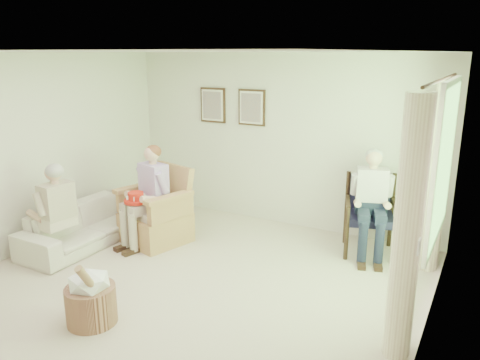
{
  "coord_description": "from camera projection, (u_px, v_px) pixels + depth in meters",
  "views": [
    {
      "loc": [
        2.87,
        -3.66,
        2.59
      ],
      "look_at": [
        0.14,
        1.28,
        1.05
      ],
      "focal_mm": 35.0,
      "sensor_mm": 36.0,
      "label": 1
    }
  ],
  "objects": [
    {
      "name": "person_wicker",
      "position": [
        149.0,
        189.0,
        6.36
      ],
      "size": [
        0.4,
        0.63,
        1.36
      ],
      "rotation": [
        0.0,
        0.0,
        -0.26
      ],
      "color": "#BFAF99",
      "rests_on": "ground"
    },
    {
      "name": "window",
      "position": [
        444.0,
        159.0,
        4.56
      ],
      "size": [
        0.13,
        2.5,
        1.63
      ],
      "color": "#2D6B23",
      "rests_on": "right_wall"
    },
    {
      "name": "ceiling",
      "position": [
        162.0,
        52.0,
        4.43
      ],
      "size": [
        5.0,
        5.5,
        0.02
      ],
      "primitive_type": "cube",
      "color": "white",
      "rests_on": "back_wall"
    },
    {
      "name": "curtain_left",
      "position": [
        408.0,
        231.0,
        3.91
      ],
      "size": [
        0.34,
        0.34,
        2.3
      ],
      "primitive_type": "cylinder",
      "color": "#F4EBBF",
      "rests_on": "ground"
    },
    {
      "name": "right_wall",
      "position": [
        427.0,
        226.0,
        3.6
      ],
      "size": [
        0.04,
        5.5,
        2.6
      ],
      "primitive_type": "cube",
      "color": "silver",
      "rests_on": "ground"
    },
    {
      "name": "floor",
      "position": [
        172.0,
        298.0,
        5.11
      ],
      "size": [
        5.5,
        5.5,
        0.0
      ],
      "primitive_type": "plane",
      "color": "beige",
      "rests_on": "ground"
    },
    {
      "name": "curtain_right",
      "position": [
        437.0,
        178.0,
        5.56
      ],
      "size": [
        0.34,
        0.34,
        2.3
      ],
      "primitive_type": "cylinder",
      "color": "#F4EBBF",
      "rests_on": "ground"
    },
    {
      "name": "framed_print_left",
      "position": [
        213.0,
        105.0,
        7.47
      ],
      "size": [
        0.45,
        0.05,
        0.55
      ],
      "color": "#382114",
      "rests_on": "back_wall"
    },
    {
      "name": "red_hat",
      "position": [
        136.0,
        198.0,
        6.25
      ],
      "size": [
        0.32,
        0.32,
        0.14
      ],
      "color": "red",
      "rests_on": "person_wicker"
    },
    {
      "name": "back_wall",
      "position": [
        279.0,
        141.0,
        7.09
      ],
      "size": [
        5.0,
        0.04,
        2.6
      ],
      "primitive_type": "cube",
      "color": "silver",
      "rests_on": "ground"
    },
    {
      "name": "wood_armchair",
      "position": [
        372.0,
        211.0,
        6.21
      ],
      "size": [
        0.65,
        0.61,
        1.01
      ],
      "rotation": [
        0.0,
        0.0,
        0.31
      ],
      "color": "black",
      "rests_on": "ground"
    },
    {
      "name": "wicker_armchair",
      "position": [
        157.0,
        218.0,
        6.6
      ],
      "size": [
        0.83,
        0.82,
        1.06
      ],
      "rotation": [
        0.0,
        0.0,
        -0.26
      ],
      "color": "tan",
      "rests_on": "ground"
    },
    {
      "name": "left_wall",
      "position": [
        10.0,
        158.0,
        5.94
      ],
      "size": [
        0.04,
        5.5,
        2.6
      ],
      "primitive_type": "cube",
      "color": "silver",
      "rests_on": "ground"
    },
    {
      "name": "person_dark",
      "position": [
        370.0,
        196.0,
        6.0
      ],
      "size": [
        0.4,
        0.63,
        1.39
      ],
      "rotation": [
        0.0,
        0.0,
        0.31
      ],
      "color": "#181E36",
      "rests_on": "ground"
    },
    {
      "name": "hatbox",
      "position": [
        91.0,
        297.0,
        4.58
      ],
      "size": [
        0.64,
        0.64,
        0.72
      ],
      "color": "tan",
      "rests_on": "ground"
    },
    {
      "name": "sofa",
      "position": [
        87.0,
        225.0,
        6.5
      ],
      "size": [
        1.89,
        0.74,
        0.55
      ],
      "primitive_type": "imported",
      "rotation": [
        0.0,
        0.0,
        1.57
      ],
      "color": "silver",
      "rests_on": "ground"
    },
    {
      "name": "person_sofa",
      "position": [
        53.0,
        207.0,
        5.95
      ],
      "size": [
        0.42,
        0.62,
        1.23
      ],
      "rotation": [
        0.0,
        0.0,
        -1.64
      ],
      "color": "beige",
      "rests_on": "ground"
    },
    {
      "name": "framed_print_right",
      "position": [
        252.0,
        108.0,
        7.14
      ],
      "size": [
        0.45,
        0.05,
        0.55
      ],
      "color": "#382114",
      "rests_on": "back_wall"
    }
  ]
}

